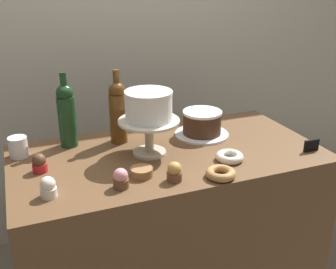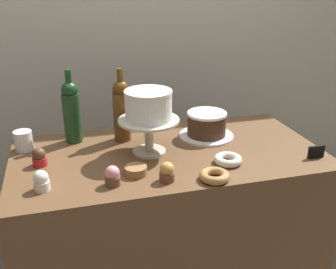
% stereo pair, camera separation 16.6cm
% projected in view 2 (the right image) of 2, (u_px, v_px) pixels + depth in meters
% --- Properties ---
extents(back_wall, '(6.00, 0.05, 2.60)m').
position_uv_depth(back_wall, '(127.00, 26.00, 2.35)').
color(back_wall, '#BCB7A8').
rests_on(back_wall, ground_plane).
extents(display_counter, '(1.29, 0.67, 0.89)m').
position_uv_depth(display_counter, '(168.00, 239.00, 1.86)').
color(display_counter, brown).
rests_on(display_counter, ground_plane).
extents(cake_stand_pedestal, '(0.25, 0.25, 0.15)m').
position_uv_depth(cake_stand_pedestal, '(149.00, 130.00, 1.64)').
color(cake_stand_pedestal, beige).
rests_on(cake_stand_pedestal, display_counter).
extents(white_layer_cake, '(0.19, 0.19, 0.12)m').
position_uv_depth(white_layer_cake, '(148.00, 105.00, 1.60)').
color(white_layer_cake, white).
rests_on(white_layer_cake, cake_stand_pedestal).
extents(silver_serving_platter, '(0.25, 0.25, 0.01)m').
position_uv_depth(silver_serving_platter, '(206.00, 136.00, 1.84)').
color(silver_serving_platter, white).
rests_on(silver_serving_platter, display_counter).
extents(chocolate_round_cake, '(0.18, 0.18, 0.11)m').
position_uv_depth(chocolate_round_cake, '(207.00, 124.00, 1.82)').
color(chocolate_round_cake, '#3D2619').
rests_on(chocolate_round_cake, silver_serving_platter).
extents(wine_bottle_amber, '(0.08, 0.08, 0.33)m').
position_uv_depth(wine_bottle_amber, '(122.00, 109.00, 1.76)').
color(wine_bottle_amber, '#5B3814').
rests_on(wine_bottle_amber, display_counter).
extents(wine_bottle_green, '(0.08, 0.08, 0.33)m').
position_uv_depth(wine_bottle_green, '(71.00, 111.00, 1.74)').
color(wine_bottle_green, '#193D1E').
rests_on(wine_bottle_green, display_counter).
extents(cupcake_vanilla, '(0.06, 0.06, 0.07)m').
position_uv_depth(cupcake_vanilla, '(41.00, 181.00, 1.38)').
color(cupcake_vanilla, white).
rests_on(cupcake_vanilla, display_counter).
extents(cupcake_caramel, '(0.06, 0.06, 0.07)m').
position_uv_depth(cupcake_caramel, '(167.00, 172.00, 1.44)').
color(cupcake_caramel, brown).
rests_on(cupcake_caramel, display_counter).
extents(cupcake_strawberry, '(0.06, 0.06, 0.07)m').
position_uv_depth(cupcake_strawberry, '(113.00, 176.00, 1.42)').
color(cupcake_strawberry, brown).
rests_on(cupcake_strawberry, display_counter).
extents(cupcake_chocolate, '(0.06, 0.06, 0.07)m').
position_uv_depth(cupcake_chocolate, '(39.00, 157.00, 1.56)').
color(cupcake_chocolate, red).
rests_on(cupcake_chocolate, display_counter).
extents(donut_sugar, '(0.11, 0.11, 0.03)m').
position_uv_depth(donut_sugar, '(228.00, 160.00, 1.58)').
color(donut_sugar, silver).
rests_on(donut_sugar, display_counter).
extents(donut_maple, '(0.11, 0.11, 0.03)m').
position_uv_depth(donut_maple, '(214.00, 176.00, 1.46)').
color(donut_maple, '#B27F47').
rests_on(donut_maple, display_counter).
extents(cookie_stack, '(0.08, 0.08, 0.03)m').
position_uv_depth(cookie_stack, '(136.00, 171.00, 1.50)').
color(cookie_stack, olive).
rests_on(cookie_stack, display_counter).
extents(price_sign_chalkboard, '(0.07, 0.01, 0.05)m').
position_uv_depth(price_sign_chalkboard, '(316.00, 152.00, 1.63)').
color(price_sign_chalkboard, black).
rests_on(price_sign_chalkboard, display_counter).
extents(coffee_cup_ceramic, '(0.08, 0.08, 0.08)m').
position_uv_depth(coffee_cup_ceramic, '(23.00, 141.00, 1.69)').
color(coffee_cup_ceramic, white).
rests_on(coffee_cup_ceramic, display_counter).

